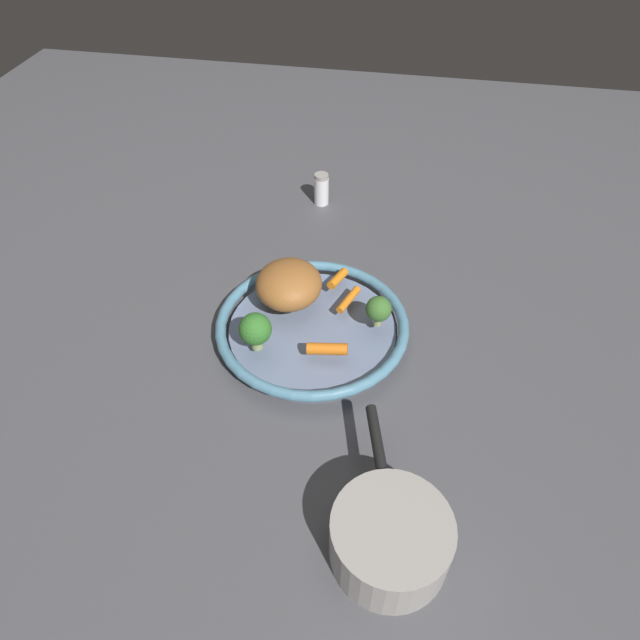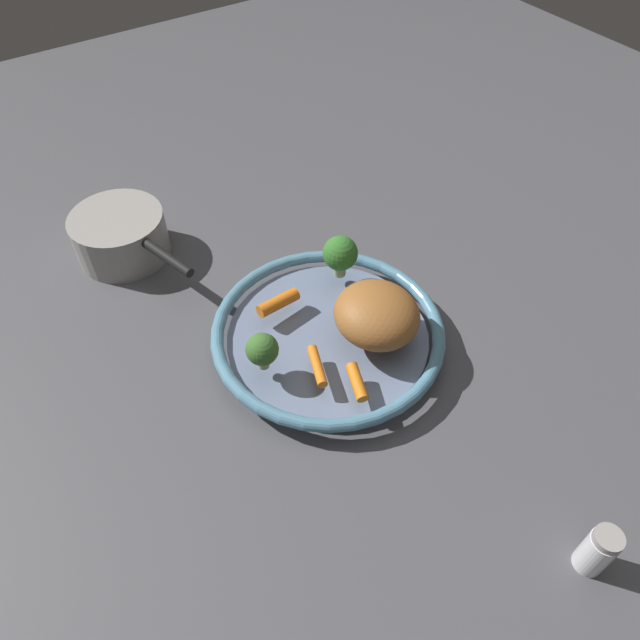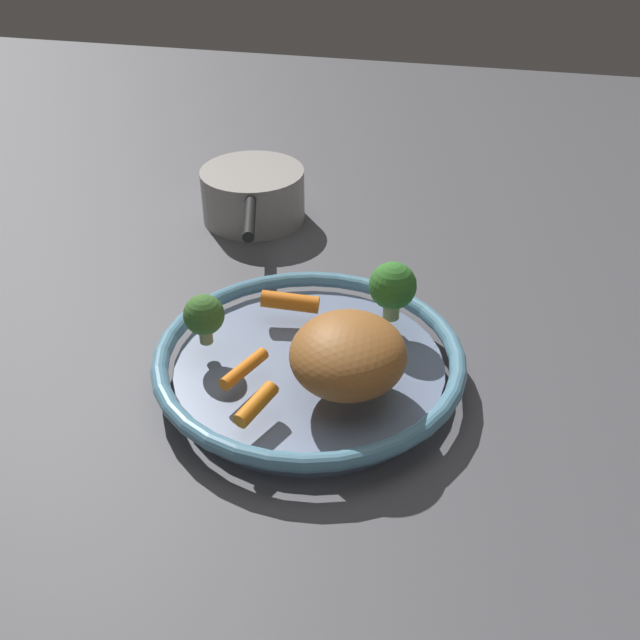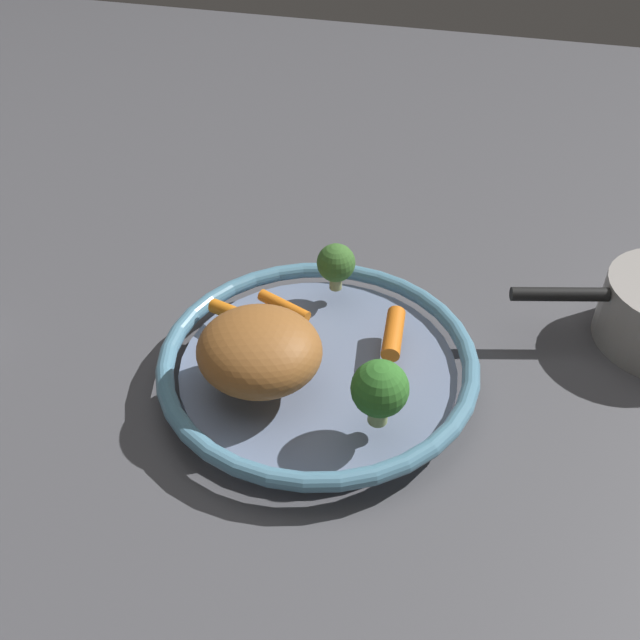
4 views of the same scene
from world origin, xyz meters
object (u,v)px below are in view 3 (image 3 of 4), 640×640
serving_bowl (309,364)px  broccoli_floret_edge (393,287)px  baby_carrot_right (290,302)px  baby_carrot_near_rim (244,369)px  baby_carrot_center (256,404)px  roast_chicken_piece (348,354)px  saucepan (253,195)px  broccoli_floret_large (204,316)px

serving_bowl → broccoli_floret_edge: size_ratio=4.88×
baby_carrot_right → baby_carrot_near_rim: size_ratio=1.01×
serving_bowl → baby_carrot_near_rim: (0.06, 0.06, 0.03)m
serving_bowl → baby_carrot_center: (0.03, 0.11, 0.03)m
roast_chicken_piece → broccoli_floret_edge: (-0.03, -0.13, 0.01)m
broccoli_floret_edge → baby_carrot_near_rim: bearing=45.6°
baby_carrot_center → baby_carrot_near_rim: baby_carrot_center is taller
baby_carrot_right → baby_carrot_near_rim: baby_carrot_right is taller
baby_carrot_right → saucepan: size_ratio=0.26×
broccoli_floret_large → serving_bowl: bearing=-174.7°
baby_carrot_right → broccoli_floret_edge: 0.12m
serving_bowl → baby_carrot_right: (0.04, -0.07, 0.03)m
baby_carrot_near_rim → broccoli_floret_large: bearing=-38.2°
broccoli_floret_edge → saucepan: broccoli_floret_edge is taller
roast_chicken_piece → broccoli_floret_edge: 0.13m
baby_carrot_center → broccoli_floret_edge: broccoli_floret_edge is taller
broccoli_floret_edge → baby_carrot_center: bearing=60.9°
saucepan → serving_bowl: bearing=115.3°
broccoli_floret_large → saucepan: bearing=-81.0°
broccoli_floret_large → broccoli_floret_edge: size_ratio=0.83×
baby_carrot_center → baby_carrot_near_rim: bearing=-61.6°
broccoli_floret_edge → baby_carrot_right: bearing=3.9°
serving_bowl → saucepan: 0.41m
serving_bowl → baby_carrot_center: 0.12m
broccoli_floret_edge → saucepan: 0.39m
roast_chicken_piece → baby_carrot_center: roast_chicken_piece is taller
roast_chicken_piece → baby_carrot_near_rim: 0.11m
broccoli_floret_large → roast_chicken_piece: bearing=168.0°
baby_carrot_right → broccoli_floret_large: bearing=48.4°
baby_carrot_near_rim → broccoli_floret_edge: broccoli_floret_edge is taller
baby_carrot_near_rim → broccoli_floret_edge: size_ratio=0.94×
saucepan → baby_carrot_right: bearing=114.4°
serving_bowl → saucepan: (0.17, -0.37, 0.02)m
baby_carrot_center → serving_bowl: bearing=-104.3°
roast_chicken_piece → saucepan: roast_chicken_piece is taller
serving_bowl → saucepan: bearing=-64.7°
roast_chicken_piece → saucepan: (0.23, -0.42, -0.04)m
roast_chicken_piece → saucepan: bearing=-61.4°
serving_bowl → broccoli_floret_large: bearing=5.3°
roast_chicken_piece → baby_carrot_center: 0.11m
baby_carrot_center → broccoli_floret_large: broccoli_floret_large is taller
baby_carrot_near_rim → baby_carrot_center: bearing=118.4°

